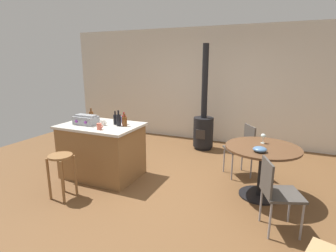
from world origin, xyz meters
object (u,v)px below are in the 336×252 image
at_px(bottle_0, 91,116).
at_px(bottle_2, 124,120).
at_px(wooden_stool, 61,167).
at_px(bottle_3, 119,120).
at_px(wood_stove, 203,125).
at_px(kitchen_island, 102,150).
at_px(wine_glass, 263,136).
at_px(folding_chair_far, 276,190).
at_px(folding_chair_near, 242,146).
at_px(cup_2, 103,123).
at_px(bottle_1, 125,121).
at_px(cup_0, 99,126).
at_px(serving_bowl, 260,149).
at_px(cup_1, 121,119).
at_px(dining_table, 262,158).
at_px(toolbox, 86,120).
at_px(bottle_4, 115,119).

height_order(bottle_0, bottle_2, bottle_0).
height_order(wooden_stool, bottle_3, bottle_3).
bearing_deg(bottle_3, wood_stove, 67.94).
relative_size(kitchen_island, wine_glass, 8.98).
xyz_separation_m(kitchen_island, folding_chair_far, (2.75, -0.47, 0.05)).
xyz_separation_m(folding_chair_near, bottle_2, (-1.82, -0.78, 0.46)).
bearing_deg(cup_2, folding_chair_far, -9.42).
relative_size(kitchen_island, wooden_stool, 2.01).
height_order(bottle_1, wine_glass, bottle_1).
relative_size(folding_chair_near, wood_stove, 0.38).
relative_size(folding_chair_near, cup_0, 7.95).
xyz_separation_m(bottle_3, wine_glass, (2.18, 0.44, -0.14)).
bearing_deg(bottle_3, wooden_stool, -113.41).
bearing_deg(serving_bowl, cup_1, 174.65).
distance_m(dining_table, folding_chair_far, 0.82).
relative_size(wood_stove, bottle_1, 11.19).
height_order(wooden_stool, wine_glass, wine_glass).
xyz_separation_m(folding_chair_far, cup_2, (-2.67, 0.44, 0.44)).
bearing_deg(cup_2, bottle_1, 15.18).
bearing_deg(toolbox, cup_0, -25.05).
height_order(wooden_stool, serving_bowl, serving_bowl).
distance_m(folding_chair_far, cup_2, 2.74).
xyz_separation_m(kitchen_island, dining_table, (2.52, 0.31, 0.13)).
distance_m(bottle_0, cup_1, 0.55).
distance_m(wooden_stool, wood_stove, 3.18).
relative_size(folding_chair_far, wine_glass, 5.97).
bearing_deg(wine_glass, toolbox, -168.30).
bearing_deg(bottle_1, cup_2, -164.82).
xyz_separation_m(bottle_0, bottle_2, (0.67, 0.00, -0.01)).
relative_size(kitchen_island, dining_table, 1.25).
xyz_separation_m(wooden_stool, folding_chair_far, (2.80, 0.38, 0.04)).
xyz_separation_m(bottle_2, cup_2, (-0.26, -0.21, -0.03)).
relative_size(folding_chair_near, toolbox, 2.34).
bearing_deg(wooden_stool, dining_table, 24.29).
bearing_deg(cup_2, bottle_0, 152.68).
bearing_deg(bottle_2, dining_table, 3.32).
bearing_deg(cup_0, dining_table, 14.29).
relative_size(bottle_3, wine_glass, 1.77).
height_order(bottle_4, serving_bowl, bottle_4).
distance_m(wooden_stool, bottle_0, 1.19).
xyz_separation_m(folding_chair_far, toolbox, (-2.97, 0.39, 0.47)).
xyz_separation_m(wooden_stool, bottle_0, (-0.28, 1.04, 0.51)).
relative_size(bottle_1, serving_bowl, 1.13).
bearing_deg(bottle_2, toolbox, -154.23).
height_order(wood_stove, bottle_4, wood_stove).
bearing_deg(folding_chair_near, toolbox, -156.14).
distance_m(wooden_stool, dining_table, 2.83).
height_order(wooden_stool, wood_stove, wood_stove).
bearing_deg(bottle_3, cup_1, 116.98).
bearing_deg(folding_chair_far, bottle_1, 166.94).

